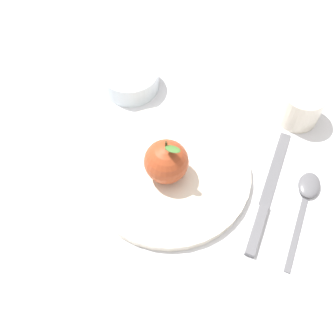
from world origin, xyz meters
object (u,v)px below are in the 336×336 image
apple (166,162)px  knife (266,200)px  cup (301,104)px  spoon (307,195)px  dinner_plate (168,172)px  side_bowl (130,78)px

apple → knife: size_ratio=0.38×
cup → spoon: 0.16m
apple → spoon: size_ratio=0.50×
dinner_plate → knife: dinner_plate is taller
dinner_plate → side_bowl: 0.21m
knife → spoon: bearing=51.9°
dinner_plate → cup: size_ratio=3.58×
cup → spoon: cup is taller
apple → side_bowl: (-0.19, 0.10, -0.03)m
apple → knife: bearing=29.5°
apple → side_bowl: apple is taller
knife → spoon: 0.06m
dinner_plate → apple: size_ratio=3.09×
side_bowl → cup: bearing=30.7°
apple → cup: apple is taller
cup → spoon: size_ratio=0.44×
apple → side_bowl: 0.21m
spoon → apple: bearing=-144.1°
knife → spoon: (0.04, 0.05, 0.00)m
dinner_plate → side_bowl: side_bowl is taller
apple → spoon: 0.22m
apple → side_bowl: size_ratio=0.81×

